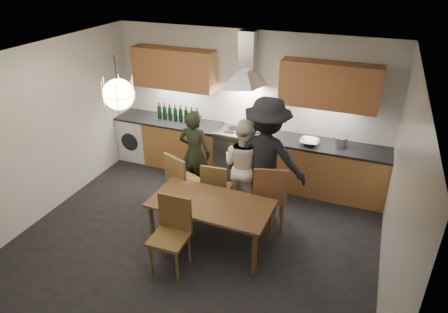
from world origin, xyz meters
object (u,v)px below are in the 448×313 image
(person_mid, at_px, (244,165))
(stock_pot, at_px, (340,141))
(chair_front, at_px, (172,229))
(wine_bottles, at_px, (178,113))
(person_left, at_px, (195,153))
(mixing_bowl, at_px, (309,142))
(dining_table, at_px, (211,207))
(person_right, at_px, (266,158))
(chair_back_left, at_px, (181,179))

(person_mid, relative_size, stock_pot, 6.98)
(chair_front, relative_size, person_mid, 0.65)
(wine_bottles, bearing_deg, stock_pot, 0.53)
(chair_front, height_order, person_left, person_left)
(person_left, distance_m, wine_bottles, 1.12)
(person_mid, distance_m, wine_bottles, 1.91)
(mixing_bowl, bearing_deg, dining_table, -116.82)
(chair_front, height_order, wine_bottles, wine_bottles)
(chair_front, relative_size, person_right, 0.53)
(person_left, bearing_deg, wine_bottles, -50.03)
(person_left, height_order, person_mid, person_mid)
(stock_pot, height_order, wine_bottles, wine_bottles)
(wine_bottles, bearing_deg, chair_back_left, -61.73)
(chair_back_left, distance_m, person_mid, 1.01)
(mixing_bowl, bearing_deg, wine_bottles, 177.67)
(chair_front, height_order, person_mid, person_mid)
(mixing_bowl, distance_m, stock_pot, 0.49)
(mixing_bowl, relative_size, stock_pot, 1.48)
(chair_front, xyz_separation_m, wine_bottles, (-1.21, 2.56, 0.48))
(dining_table, height_order, wine_bottles, wine_bottles)
(dining_table, xyz_separation_m, chair_front, (-0.30, -0.57, -0.04))
(chair_front, relative_size, wine_bottles, 1.17)
(person_left, distance_m, stock_pot, 2.39)
(person_mid, xyz_separation_m, person_right, (0.34, 0.02, 0.19))
(chair_front, height_order, stock_pot, stock_pot)
(person_left, bearing_deg, mixing_bowl, -159.30)
(stock_pot, bearing_deg, chair_back_left, -146.62)
(person_mid, bearing_deg, chair_front, 93.36)
(dining_table, distance_m, chair_front, 0.64)
(person_mid, relative_size, person_right, 0.81)
(person_left, height_order, mixing_bowl, person_left)
(wine_bottles, bearing_deg, dining_table, -52.84)
(chair_back_left, relative_size, person_mid, 0.65)
(chair_back_left, xyz_separation_m, wine_bottles, (-0.76, 1.41, 0.48))
(dining_table, height_order, mixing_bowl, mixing_bowl)
(chair_back_left, height_order, person_left, person_left)
(person_mid, xyz_separation_m, stock_pot, (1.31, 0.98, 0.21))
(person_left, bearing_deg, dining_table, 122.71)
(person_right, bearing_deg, wine_bottles, -23.06)
(chair_front, bearing_deg, person_left, 104.25)
(chair_back_left, xyz_separation_m, stock_pot, (2.18, 1.44, 0.40))
(mixing_bowl, bearing_deg, chair_front, -117.12)
(person_right, distance_m, wine_bottles, 2.19)
(chair_back_left, bearing_deg, wine_bottles, -39.88)
(person_mid, relative_size, wine_bottles, 1.79)
(dining_table, xyz_separation_m, wine_bottles, (-1.51, 1.99, 0.44))
(dining_table, height_order, person_right, person_right)
(chair_back_left, xyz_separation_m, person_right, (1.21, 0.48, 0.38))
(person_mid, distance_m, mixing_bowl, 1.20)
(dining_table, relative_size, wine_bottles, 1.95)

